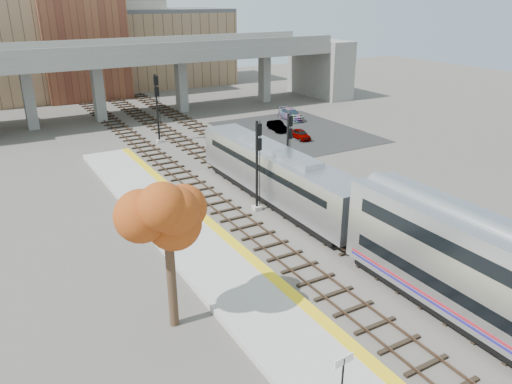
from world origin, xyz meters
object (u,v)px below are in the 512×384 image
locomotive (276,173)px  car_a (301,134)px  signal_mast_far (157,109)px  car_b (277,126)px  signal_mast_near (257,168)px  car_c (291,114)px  tree (167,216)px  signal_mast_mid (288,155)px

locomotive → car_a: (11.75, 13.64, -1.71)m
locomotive → signal_mast_far: 20.32m
car_b → locomotive: bearing=-115.5°
signal_mast_near → car_a: signal_mast_near is taller
car_b → car_c: (4.56, 3.94, 0.10)m
car_b → car_c: bearing=47.8°
locomotive → car_b: (11.41, 17.93, -1.67)m
car_a → car_b: size_ratio=0.91×
tree → car_c: bearing=48.8°
tree → car_a: 34.60m
locomotive → signal_mast_near: size_ratio=2.84×
signal_mast_near → signal_mast_far: (0.00, 20.90, 0.37)m
car_a → car_c: size_ratio=0.68×
tree → signal_mast_far: bearing=71.4°
locomotive → car_c: (15.96, 21.87, -1.57)m
signal_mast_mid → locomotive: bearing=-143.0°
car_a → car_c: 9.24m
signal_mast_mid → car_b: size_ratio=1.83×
signal_mast_near → tree: size_ratio=0.86×
tree → car_b: size_ratio=2.25×
signal_mast_mid → signal_mast_near: bearing=-151.3°
signal_mast_far → car_b: signal_mast_far is taller
tree → car_b: tree is taller
signal_mast_far → car_a: size_ratio=2.31×
signal_mast_near → tree: (-10.32, -9.83, 2.49)m
signal_mast_mid → car_b: (9.41, 16.42, -2.38)m
signal_mast_near → car_b: 23.19m
signal_mast_near → signal_mast_mid: 4.68m
signal_mast_far → car_c: signal_mast_far is taller
car_c → signal_mast_mid: bearing=-120.0°
locomotive → car_b: 21.32m
tree → car_b: (23.83, 28.50, -5.14)m
car_a → locomotive: bearing=-123.3°
signal_mast_mid → car_b: bearing=60.2°
car_b → tree: bearing=-122.9°
signal_mast_mid → car_a: bearing=51.2°
signal_mast_far → car_a: 15.61m
signal_mast_near → signal_mast_far: signal_mast_far is taller
car_c → tree: bearing=-126.8°
tree → car_b: bearing=50.1°
tree → car_b: 37.50m
signal_mast_far → car_b: size_ratio=2.10×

